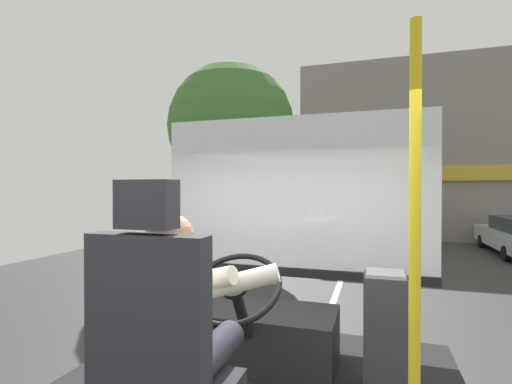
% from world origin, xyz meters
% --- Properties ---
extents(ground, '(18.00, 44.00, 0.06)m').
position_xyz_m(ground, '(0.00, 8.80, -0.02)').
color(ground, '#363636').
extents(driver_seat, '(0.48, 0.48, 1.31)m').
position_xyz_m(driver_seat, '(-0.07, -0.46, 1.40)').
color(driver_seat, black).
rests_on(driver_seat, bus_floor).
extents(bus_driver, '(0.78, 0.60, 0.73)m').
position_xyz_m(bus_driver, '(-0.07, -0.32, 1.56)').
color(bus_driver, '#282833').
rests_on(bus_driver, driver_seat).
extents(steering_console, '(1.10, 1.05, 0.86)m').
position_xyz_m(steering_console, '(-0.07, 0.82, 1.07)').
color(steering_console, black).
rests_on(steering_console, bus_floor).
extents(handrail_pole, '(0.04, 0.04, 1.93)m').
position_xyz_m(handrail_pole, '(0.87, -0.19, 1.81)').
color(handrail_pole, yellow).
rests_on(handrail_pole, bus_floor).
extents(fare_box, '(0.25, 0.26, 0.76)m').
position_xyz_m(fare_box, '(0.79, 0.71, 1.22)').
color(fare_box, '#333338').
rests_on(fare_box, bus_floor).
extents(windshield_panel, '(2.50, 0.08, 1.48)m').
position_xyz_m(windshield_panel, '(0.00, 1.62, 1.89)').
color(windshield_panel, white).
extents(street_tree, '(3.55, 3.55, 5.65)m').
position_xyz_m(street_tree, '(-3.14, 8.07, 3.85)').
color(street_tree, '#4C3828').
rests_on(street_tree, ground).
extents(shop_building, '(13.27, 4.36, 7.49)m').
position_xyz_m(shop_building, '(4.23, 16.59, 3.74)').
color(shop_building, gray).
rests_on(shop_building, ground).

